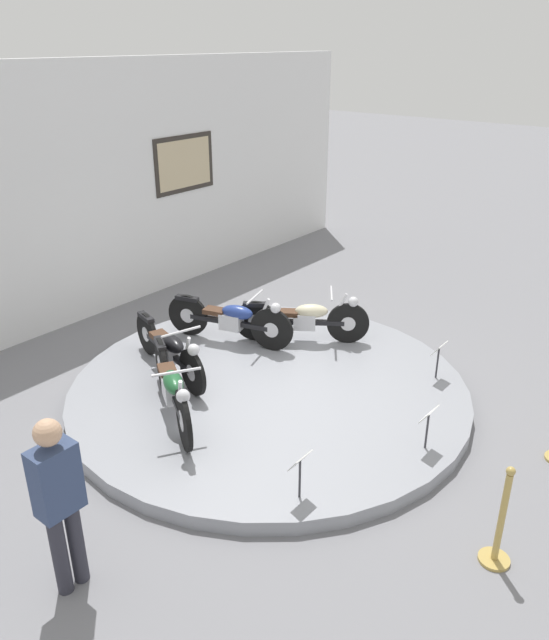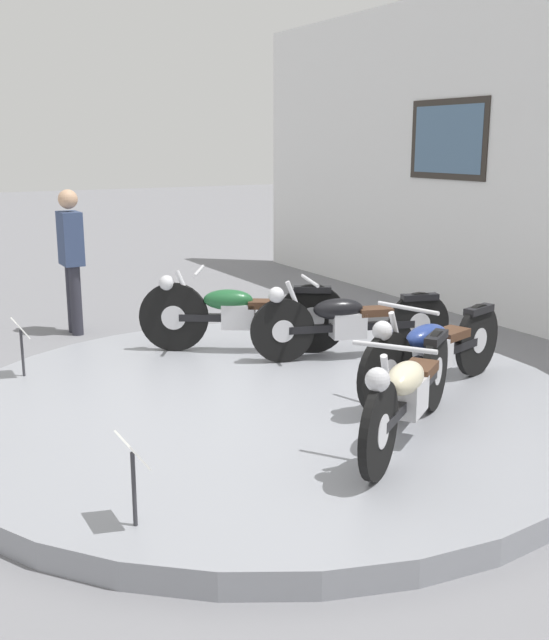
% 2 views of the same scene
% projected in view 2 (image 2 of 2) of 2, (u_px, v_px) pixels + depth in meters
% --- Properties ---
extents(ground_plane, '(60.00, 60.00, 0.00)m').
position_uv_depth(ground_plane, '(267.00, 415.00, 6.10)').
color(ground_plane, slate).
extents(display_platform, '(5.12, 5.12, 0.17)m').
position_uv_depth(display_platform, '(267.00, 406.00, 6.08)').
color(display_platform, gray).
rests_on(display_platform, ground_plane).
extents(motorcycle_green, '(1.12, 1.75, 0.82)m').
position_uv_depth(motorcycle_green, '(239.00, 312.00, 7.25)').
color(motorcycle_green, black).
rests_on(motorcycle_green, display_platform).
extents(motorcycle_black, '(0.68, 1.89, 0.78)m').
position_uv_depth(motorcycle_black, '(348.00, 320.00, 7.05)').
color(motorcycle_black, black).
rests_on(motorcycle_black, display_platform).
extents(motorcycle_blue, '(0.70, 1.92, 0.79)m').
position_uv_depth(motorcycle_blue, '(432.00, 349.00, 6.02)').
color(motorcycle_blue, black).
rests_on(motorcycle_blue, display_platform).
extents(motorcycle_cream, '(1.18, 1.64, 0.78)m').
position_uv_depth(motorcycle_cream, '(409.00, 390.00, 5.05)').
color(motorcycle_cream, black).
rests_on(motorcycle_cream, display_platform).
extents(info_placard_front_left, '(0.26, 0.11, 0.51)m').
position_uv_depth(info_placard_front_left, '(21.00, 336.00, 6.50)').
color(info_placard_front_left, '#333338').
rests_on(info_placard_front_left, display_platform).
extents(info_placard_front_right, '(0.26, 0.11, 0.51)m').
position_uv_depth(info_placard_front_right, '(133.00, 462.00, 3.93)').
color(info_placard_front_right, '#333338').
rests_on(info_placard_front_right, display_platform).
extents(visitor_standing, '(0.36, 0.22, 1.66)m').
position_uv_depth(visitor_standing, '(71.00, 253.00, 8.50)').
color(visitor_standing, '#2D2D38').
rests_on(visitor_standing, ground_plane).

